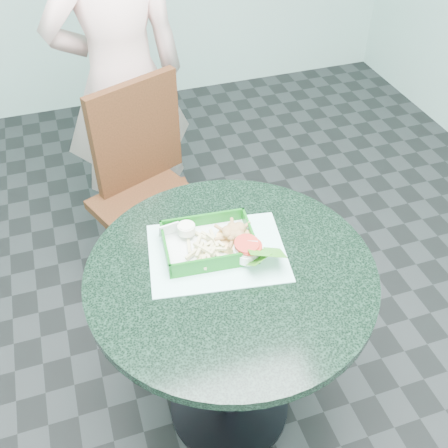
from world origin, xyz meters
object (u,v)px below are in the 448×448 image
object	(u,v)px
diner_person	(120,67)
food_basket	(209,250)
dining_chair	(146,180)
sauce_ramekin	(185,235)
cafe_table	(230,311)
crab_sandwich	(233,237)

from	to	relation	value
diner_person	food_basket	bearing A→B (deg)	88.09
dining_chair	food_basket	xyz separation A→B (m)	(0.07, -0.70, 0.23)
dining_chair	diner_person	xyz separation A→B (m)	(-0.00, 0.35, 0.34)
food_basket	sauce_ramekin	size ratio (longest dim) A/B	4.96
dining_chair	diner_person	bearing A→B (deg)	67.52
diner_person	cafe_table	bearing A→B (deg)	89.57
diner_person	sauce_ramekin	distance (m)	1.01
cafe_table	dining_chair	world-z (taller)	dining_chair
cafe_table	crab_sandwich	bearing A→B (deg)	66.99
cafe_table	diner_person	distance (m)	1.19
cafe_table	diner_person	size ratio (longest dim) A/B	0.48
diner_person	food_basket	distance (m)	1.06
cafe_table	food_basket	xyz separation A→B (m)	(-0.04, 0.10, 0.19)
cafe_table	diner_person	bearing A→B (deg)	95.09
cafe_table	sauce_ramekin	xyz separation A→B (m)	(-0.09, 0.15, 0.22)
crab_sandwich	dining_chair	bearing A→B (deg)	101.28
dining_chair	crab_sandwich	size ratio (longest dim) A/B	8.77
diner_person	dining_chair	bearing A→B (deg)	84.65
cafe_table	diner_person	xyz separation A→B (m)	(-0.10, 1.15, 0.30)
sauce_ramekin	diner_person	bearing A→B (deg)	90.56
cafe_table	sauce_ramekin	distance (m)	0.28
dining_chair	sauce_ramekin	distance (m)	0.70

